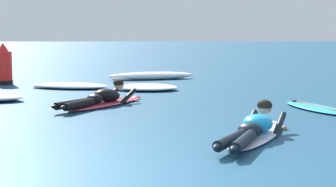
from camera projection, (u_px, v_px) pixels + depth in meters
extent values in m
plane|color=navy|center=(125.00, 83.00, 15.39)|extent=(120.00, 120.00, 0.00)
ellipsoid|color=silver|center=(257.00, 136.00, 7.47)|extent=(1.44, 2.18, 0.07)
ellipsoid|color=silver|center=(274.00, 123.00, 8.42)|extent=(0.25, 0.26, 0.06)
ellipsoid|color=#1E9EDB|center=(258.00, 123.00, 7.50)|extent=(0.65, 0.77, 0.35)
ellipsoid|color=black|center=(250.00, 130.00, 7.15)|extent=(0.43, 0.40, 0.20)
cylinder|color=black|center=(231.00, 140.00, 6.66)|extent=(0.56, 0.83, 0.14)
ellipsoid|color=black|center=(218.00, 147.00, 6.27)|extent=(0.19, 0.24, 0.08)
cylinder|color=black|center=(244.00, 141.00, 6.59)|extent=(0.48, 0.86, 0.14)
ellipsoid|color=black|center=(235.00, 148.00, 6.19)|extent=(0.19, 0.24, 0.08)
cylinder|color=black|center=(249.00, 124.00, 7.93)|extent=(0.36, 0.59, 0.35)
sphere|color=tan|center=(256.00, 126.00, 8.30)|extent=(0.09, 0.09, 0.09)
cylinder|color=black|center=(279.00, 126.00, 7.73)|extent=(0.36, 0.59, 0.35)
sphere|color=tan|center=(284.00, 129.00, 8.08)|extent=(0.09, 0.09, 0.09)
sphere|color=tan|center=(265.00, 107.00, 7.83)|extent=(0.21, 0.21, 0.21)
ellipsoid|color=black|center=(265.00, 105.00, 7.81)|extent=(0.29, 0.28, 0.16)
ellipsoid|color=#E54C66|center=(106.00, 104.00, 10.74)|extent=(1.67, 2.25, 0.07)
ellipsoid|color=#E54C66|center=(136.00, 97.00, 11.71)|extent=(0.26, 0.27, 0.06)
ellipsoid|color=black|center=(107.00, 95.00, 10.77)|extent=(0.72, 0.82, 0.35)
ellipsoid|color=black|center=(95.00, 99.00, 10.41)|extent=(0.44, 0.42, 0.20)
cylinder|color=black|center=(72.00, 104.00, 9.95)|extent=(0.61, 0.78, 0.14)
ellipsoid|color=black|center=(56.00, 106.00, 9.59)|extent=(0.20, 0.24, 0.08)
cylinder|color=black|center=(79.00, 104.00, 9.88)|extent=(0.53, 0.82, 0.14)
ellipsoid|color=black|center=(65.00, 107.00, 9.49)|extent=(0.20, 0.24, 0.08)
cylinder|color=black|center=(110.00, 96.00, 11.22)|extent=(0.40, 0.57, 0.35)
sphere|color=tan|center=(121.00, 99.00, 11.58)|extent=(0.09, 0.09, 0.09)
cylinder|color=black|center=(127.00, 98.00, 10.99)|extent=(0.40, 0.57, 0.35)
sphere|color=tan|center=(137.00, 101.00, 11.33)|extent=(0.09, 0.09, 0.09)
sphere|color=tan|center=(119.00, 84.00, 11.11)|extent=(0.21, 0.21, 0.21)
ellipsoid|color=black|center=(118.00, 83.00, 11.09)|extent=(0.29, 0.29, 0.16)
ellipsoid|color=#2DB2D1|center=(317.00, 108.00, 10.16)|extent=(1.08, 1.99, 0.07)
cube|color=orange|center=(317.00, 106.00, 10.15)|extent=(0.48, 1.56, 0.01)
cone|color=black|center=(295.00, 104.00, 10.88)|extent=(0.12, 0.12, 0.16)
ellipsoid|color=white|center=(146.00, 87.00, 13.50)|extent=(1.80, 1.44, 0.15)
ellipsoid|color=white|center=(163.00, 88.00, 13.61)|extent=(0.59, 0.59, 0.11)
ellipsoid|color=white|center=(126.00, 89.00, 13.47)|extent=(0.59, 0.59, 0.08)
ellipsoid|color=white|center=(70.00, 86.00, 13.92)|extent=(2.26, 1.49, 0.14)
ellipsoid|color=white|center=(91.00, 86.00, 13.94)|extent=(0.88, 0.84, 0.10)
ellipsoid|color=white|center=(47.00, 87.00, 13.98)|extent=(0.84, 0.64, 0.08)
ellipsoid|color=white|center=(151.00, 76.00, 16.40)|extent=(2.74, 1.20, 0.24)
ellipsoid|color=white|center=(172.00, 76.00, 16.68)|extent=(0.95, 0.79, 0.17)
ellipsoid|color=white|center=(126.00, 78.00, 16.13)|extent=(1.00, 0.66, 0.13)
cylinder|color=red|center=(4.00, 68.00, 14.89)|extent=(0.46, 0.46, 0.91)
cone|color=red|center=(3.00, 47.00, 14.82)|extent=(0.32, 0.32, 0.24)
cylinder|color=black|center=(4.00, 82.00, 14.93)|extent=(0.48, 0.48, 0.12)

